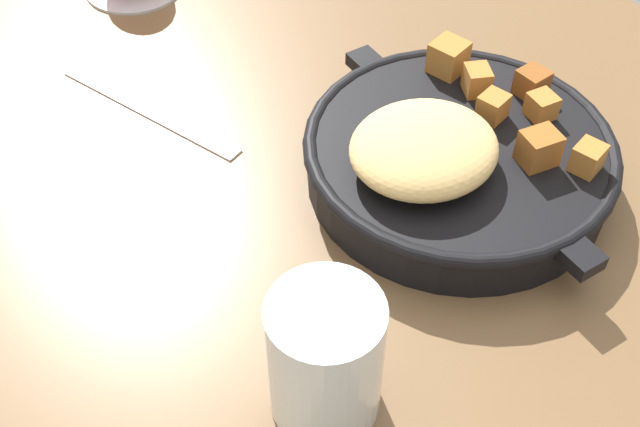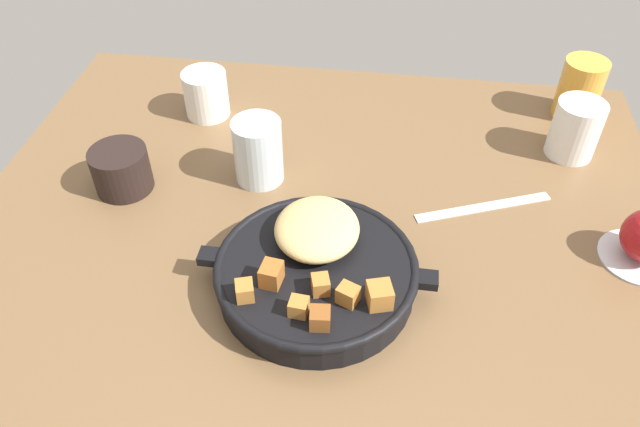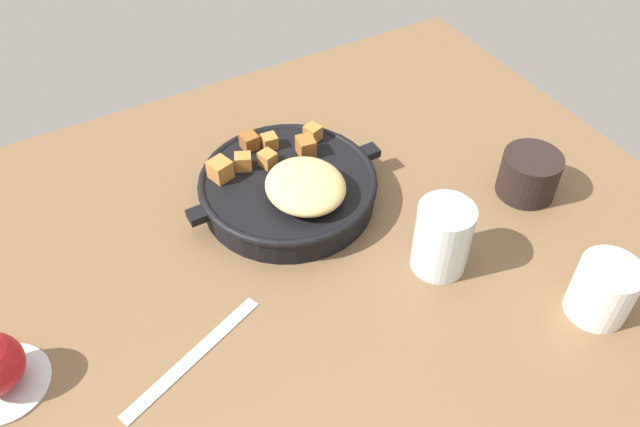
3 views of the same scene
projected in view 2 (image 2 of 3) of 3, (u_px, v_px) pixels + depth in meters
The scene contains 9 objects.
ground_plane at pixel (316, 236), 85.72cm from camera, with size 98.35×85.26×2.40cm, color brown.
cast_iron_skillet at pixel (316, 268), 75.75cm from camera, with size 29.36×25.02×7.82cm.
saucer_plate at pixel (639, 256), 80.83cm from camera, with size 10.34×10.34×0.60cm, color #B7BABF.
butter_knife at pixel (484, 207), 87.98cm from camera, with size 20.38×1.60×0.36cm, color silver.
ceramic_mug_white at pixel (206, 94), 102.67cm from camera, with size 7.29×7.29×7.74cm, color silver.
juice_glass_amber at pixel (580, 88), 101.90cm from camera, with size 7.03×7.03×9.91cm, color gold.
water_glass_tall at pixel (258, 151), 89.70cm from camera, with size 7.17×7.17×9.82cm, color silver.
white_creamer_pitcher at pixel (575, 129), 94.28cm from camera, with size 7.31×7.31×9.08cm, color white.
coffee_mug_dark at pixel (121, 170), 89.23cm from camera, with size 8.33×8.33×6.49cm, color black.
Camera 2 is at (8.97, -59.63, 59.81)cm, focal length 34.74 mm.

